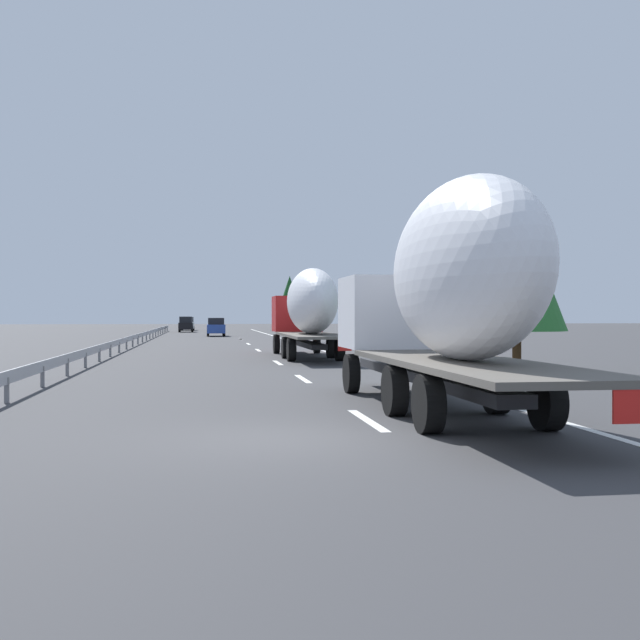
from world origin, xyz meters
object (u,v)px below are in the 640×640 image
Objects in this scene: car_blue_sedan at (216,327)px; car_black_suv at (186,324)px; road_sign at (308,313)px; truck_lead at (308,308)px; car_white_van at (188,324)px; truck_trailing at (446,289)px.

car_black_suv is at bearing 9.86° from car_blue_sedan.
truck_lead is at bearing 172.26° from road_sign.
truck_lead is at bearing -174.15° from car_white_van.
road_sign is (44.11, -3.10, -0.40)m from truck_trailing.
road_sign is at bearing -158.05° from car_blue_sedan.
car_black_suv is at bearing 15.72° from road_sign.
car_black_suv reaches higher than car_white_van.
car_blue_sedan is at bearing 3.54° from truck_trailing.
car_white_van is at bearing -0.12° from car_black_suv.
truck_lead is 2.90× the size of car_blue_sedan.
car_black_suv is (80.47, 7.14, -1.68)m from truck_trailing.
truck_trailing is 3.13× the size of car_black_suv.
car_blue_sedan is at bearing 5.42° from truck_lead.
car_black_suv is (-10.21, 0.02, 0.03)m from car_white_van.
car_blue_sedan is at bearing -173.56° from car_white_van.
truck_lead reaches higher than car_blue_sedan.
truck_trailing reaches higher than car_white_van.
truck_trailing is at bearing -174.93° from car_black_suv.
car_white_van is 10.21m from car_black_suv.
car_white_van is 47.69m from road_sign.
car_black_suv is 1.30× the size of road_sign.
truck_trailing is at bearing -176.46° from car_blue_sedan.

